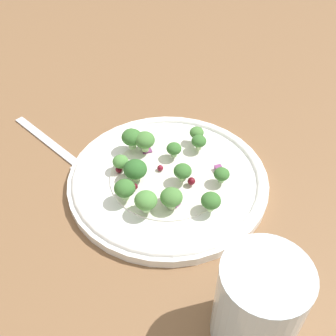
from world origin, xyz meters
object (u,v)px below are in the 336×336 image
object	(u,v)px
fork	(58,149)
plate	(168,178)
broccoli_floret_2	(175,196)
water_glass	(258,304)
broccoli_floret_0	(125,189)
broccoli_floret_1	(211,201)

from	to	relation	value
fork	plate	bearing A→B (deg)	31.19
broccoli_floret_2	fork	size ratio (longest dim) A/B	0.15
fork	water_glass	distance (cm)	35.85
broccoli_floret_0	fork	bearing A→B (deg)	-171.68
broccoli_floret_1	water_glass	distance (cm)	14.33
plate	broccoli_floret_2	distance (cm)	5.72
plate	water_glass	bearing A→B (deg)	-14.43
broccoli_floret_1	broccoli_floret_2	distance (cm)	4.29
broccoli_floret_0	water_glass	xyz separation A→B (cm)	(20.30, 1.35, 1.73)
plate	broccoli_floret_0	xyz separation A→B (cm)	(0.39, -6.67, 2.52)
water_glass	broccoli_floret_1	bearing A→B (deg)	155.75
broccoli_floret_0	broccoli_floret_2	bearing A→B (deg)	44.83
broccoli_floret_2	fork	distance (cm)	20.54
broccoli_floret_1	broccoli_floret_2	xyz separation A→B (cm)	(-3.12, -2.95, 0.05)
broccoli_floret_0	broccoli_floret_1	xyz separation A→B (cm)	(7.37, 7.18, -0.29)
broccoli_floret_1	water_glass	size ratio (longest dim) A/B	0.24
fork	water_glass	bearing A→B (deg)	5.73
plate	broccoli_floret_1	size ratio (longest dim) A/B	10.82
broccoli_floret_1	broccoli_floret_2	bearing A→B (deg)	-136.61
plate	broccoli_floret_1	bearing A→B (deg)	3.70
plate	broccoli_floret_2	size ratio (longest dim) A/B	9.60
plate	broccoli_floret_0	world-z (taller)	broccoli_floret_0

